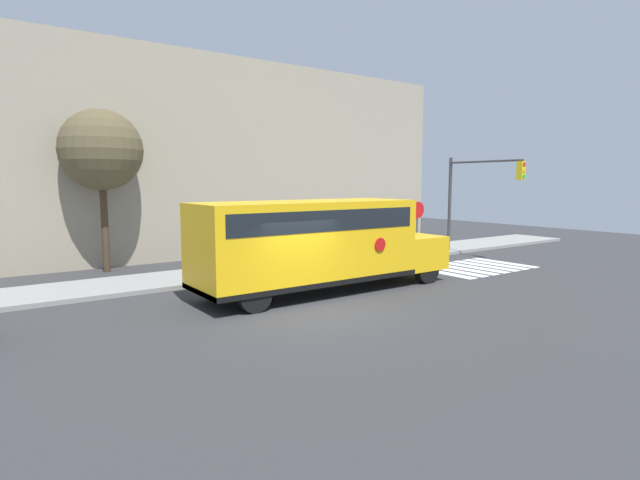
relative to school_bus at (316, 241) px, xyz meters
The scene contains 8 objects.
ground_plane 3.01m from the school_bus, 125.97° to the right, with size 60.00×60.00×0.00m, color #333335.
sidewalk_strip 5.01m from the school_bus, 107.81° to the left, with size 44.00×3.00×0.15m.
building_backdrop 11.52m from the school_bus, 97.49° to the left, with size 32.00×4.00×9.57m.
crosswalk_stripes 8.44m from the school_bus, ahead, with size 4.70×3.20×0.01m.
school_bus is the anchor object (origin of this frame).
stop_sign 8.89m from the school_bus, 21.98° to the left, with size 0.79×0.10×2.69m.
traffic_light 11.00m from the school_bus, 10.75° to the left, with size 0.28×4.12×4.82m.
tree_near_sidewalk 9.82m from the school_bus, 120.42° to the left, with size 3.19×3.19×6.47m.
Camera 1 is at (-7.83, -11.19, 3.63)m, focal length 28.00 mm.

